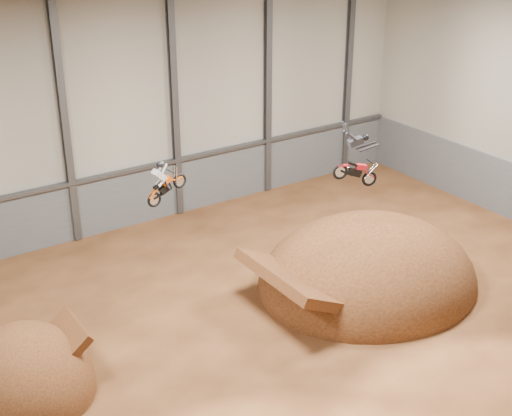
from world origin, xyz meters
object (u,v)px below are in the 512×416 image
(landing_ramp, at_px, (367,284))
(fmx_rider_a, at_px, (169,176))
(takeoff_ramp, at_px, (28,389))
(fmx_rider_b, at_px, (354,156))

(landing_ramp, relative_size, fmx_rider_a, 5.57)
(landing_ramp, bearing_deg, takeoff_ramp, 175.57)
(fmx_rider_a, xyz_separation_m, fmx_rider_b, (8.26, -2.59, 0.03))
(takeoff_ramp, relative_size, landing_ramp, 0.53)
(takeoff_ramp, height_order, fmx_rider_b, fmx_rider_b)
(takeoff_ramp, height_order, fmx_rider_a, fmx_rider_a)
(takeoff_ramp, bearing_deg, fmx_rider_b, -4.60)
(takeoff_ramp, bearing_deg, landing_ramp, -4.43)
(takeoff_ramp, distance_m, fmx_rider_a, 10.49)
(takeoff_ramp, distance_m, fmx_rider_b, 17.39)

